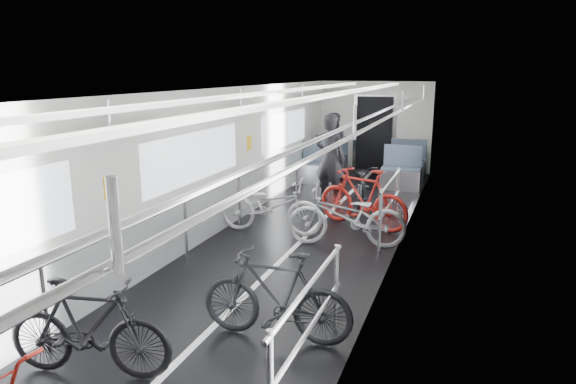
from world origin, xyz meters
name	(u,v)px	position (x,y,z in m)	size (l,w,h in m)	color
car_shell	(321,161)	(0.00, 1.78, 1.13)	(3.02, 14.01, 2.41)	black
bike_left_mid	(89,328)	(-0.61, -3.48, 0.46)	(0.43, 1.53, 0.92)	black
bike_left_far	(271,206)	(-0.62, 0.93, 0.47)	(0.63, 1.80, 0.94)	#B9B8BD
bike_right_near	(276,295)	(0.72, -2.32, 0.48)	(0.45, 1.59, 0.95)	black
bike_right_mid	(347,216)	(0.73, 0.70, 0.48)	(0.64, 1.83, 0.96)	#A3A2A7
bike_right_far	(363,198)	(0.77, 1.77, 0.52)	(0.49, 1.75, 1.05)	#A61914
bike_aisle	(362,185)	(0.48, 3.12, 0.45)	(0.60, 1.72, 0.91)	black
person_standing	(330,159)	(-0.22, 3.22, 0.92)	(0.67, 0.44, 1.84)	black
person_seated	(332,145)	(-0.87, 5.87, 0.82)	(0.80, 0.62, 1.64)	#302E36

